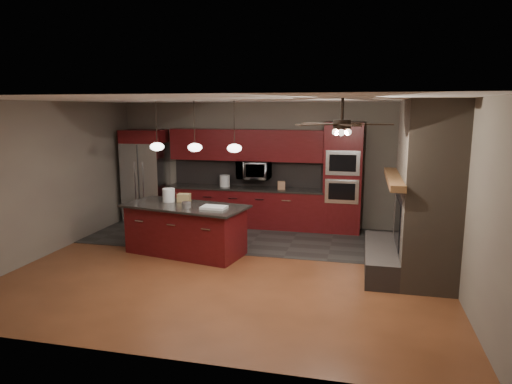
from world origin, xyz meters
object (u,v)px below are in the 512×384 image
(counter_bucket, at_px, (225,181))
(counter_box, at_px, (281,185))
(microwave, at_px, (254,170))
(oven_tower, at_px, (343,178))
(paint_tray, at_px, (214,207))
(refrigerator, at_px, (146,176))
(white_bucket, at_px, (169,195))
(kitchen_island, at_px, (186,229))
(cardboard_box, at_px, (184,198))
(paint_can, at_px, (186,205))

(counter_bucket, xyz_separation_m, counter_box, (1.32, -0.05, -0.04))
(microwave, distance_m, counter_bucket, 0.73)
(oven_tower, bearing_deg, paint_tray, -131.89)
(counter_box, bearing_deg, microwave, 159.14)
(refrigerator, relative_size, white_bucket, 8.64)
(microwave, height_order, kitchen_island, microwave)
(cardboard_box, bearing_deg, paint_tray, -38.80)
(paint_can, bearing_deg, oven_tower, 42.75)
(paint_can, distance_m, counter_bucket, 2.43)
(oven_tower, height_order, microwave, oven_tower)
(microwave, xyz_separation_m, counter_bucket, (-0.68, -0.05, -0.27))
(refrigerator, relative_size, cardboard_box, 9.25)
(refrigerator, height_order, white_bucket, refrigerator)
(refrigerator, distance_m, paint_can, 3.06)
(oven_tower, relative_size, counter_bucket, 8.99)
(kitchen_island, height_order, cardboard_box, cardboard_box)
(refrigerator, bearing_deg, microwave, 2.88)
(white_bucket, height_order, cardboard_box, white_bucket)
(paint_can, xyz_separation_m, cardboard_box, (-0.25, 0.52, 0.02))
(oven_tower, xyz_separation_m, paint_tray, (-2.13, -2.37, -0.25))
(white_bucket, bearing_deg, paint_can, -39.95)
(cardboard_box, relative_size, counter_bucket, 0.89)
(counter_bucket, bearing_deg, microwave, 4.21)
(kitchen_island, distance_m, counter_box, 2.64)
(microwave, relative_size, paint_can, 4.58)
(paint_can, bearing_deg, refrigerator, 129.76)
(paint_can, distance_m, counter_box, 2.71)
(oven_tower, distance_m, kitchen_island, 3.59)
(microwave, distance_m, paint_can, 2.59)
(counter_bucket, distance_m, counter_box, 1.33)
(oven_tower, height_order, counter_box, oven_tower)
(refrigerator, distance_m, kitchen_island, 2.89)
(refrigerator, xyz_separation_m, kitchen_island, (1.84, -2.13, -0.62))
(refrigerator, xyz_separation_m, paint_can, (1.96, -2.35, -0.11))
(counter_bucket, bearing_deg, paint_tray, -77.55)
(paint_tray, distance_m, counter_bucket, 2.44)
(white_bucket, bearing_deg, cardboard_box, 14.69)
(oven_tower, distance_m, refrigerator, 4.58)
(oven_tower, xyz_separation_m, white_bucket, (-3.15, -1.98, -0.15))
(microwave, bearing_deg, refrigerator, -177.12)
(counter_box, bearing_deg, paint_can, -130.54)
(oven_tower, bearing_deg, refrigerator, -179.08)
(oven_tower, xyz_separation_m, cardboard_box, (-2.88, -1.91, -0.20))
(paint_tray, bearing_deg, refrigerator, 141.33)
(white_bucket, xyz_separation_m, paint_can, (0.53, -0.44, -0.07))
(microwave, distance_m, cardboard_box, 2.18)
(paint_can, relative_size, counter_bucket, 0.60)
(cardboard_box, bearing_deg, paint_can, -71.09)
(microwave, bearing_deg, paint_tray, -93.61)
(kitchen_island, height_order, counter_bucket, counter_bucket)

